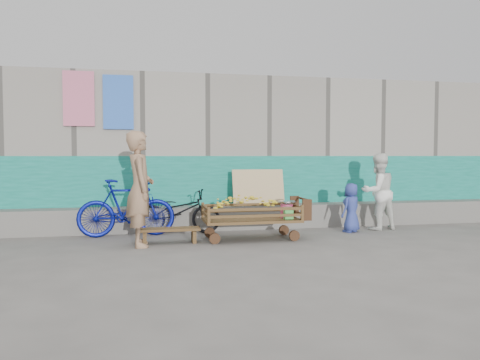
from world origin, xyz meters
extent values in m
plane|color=#5F5B56|center=(0.00, 0.00, 0.00)|extent=(80.00, 80.00, 0.00)
cube|color=gray|center=(0.00, 4.10, 1.50)|extent=(12.00, 3.00, 3.00)
cube|color=#0F745F|center=(0.00, 2.58, 0.70)|extent=(12.00, 0.03, 1.40)
cube|color=slate|center=(0.00, 2.35, 0.23)|extent=(12.00, 0.50, 0.45)
cube|color=tan|center=(0.30, 2.22, 0.80)|extent=(1.00, 0.19, 0.68)
cube|color=#D56A89|center=(-3.00, 2.56, 2.45)|extent=(0.55, 0.03, 1.00)
cube|color=blue|center=(-2.30, 2.56, 2.40)|extent=(0.55, 0.03, 1.00)
cube|color=#513418|center=(-0.09, 1.15, 0.33)|extent=(1.59, 0.80, 0.04)
cylinder|color=#332110|center=(-0.75, 0.86, 0.09)|extent=(0.18, 0.05, 0.18)
cube|color=#513418|center=(-0.86, 0.78, 0.48)|extent=(0.04, 0.04, 0.25)
cylinder|color=#332110|center=(-0.75, 1.44, 0.09)|extent=(0.18, 0.05, 0.18)
cube|color=#513418|center=(-0.86, 1.52, 0.48)|extent=(0.04, 0.04, 0.25)
cylinder|color=#332110|center=(0.57, 0.86, 0.09)|extent=(0.18, 0.05, 0.18)
cube|color=#513418|center=(0.68, 0.78, 0.48)|extent=(0.04, 0.04, 0.25)
cylinder|color=#332110|center=(0.57, 1.44, 0.09)|extent=(0.18, 0.05, 0.18)
cube|color=#513418|center=(0.68, 1.52, 0.48)|extent=(0.04, 0.04, 0.25)
cube|color=#513418|center=(-0.09, 0.78, 0.44)|extent=(1.54, 0.04, 0.04)
cube|color=#513418|center=(-0.09, 0.78, 0.55)|extent=(1.54, 0.04, 0.04)
cube|color=#513418|center=(-0.09, 1.52, 0.44)|extent=(1.54, 0.04, 0.04)
cube|color=#513418|center=(-0.09, 1.52, 0.55)|extent=(1.54, 0.04, 0.04)
cube|color=#513418|center=(-0.86, 1.15, 0.44)|extent=(0.04, 0.74, 0.04)
cube|color=#513418|center=(-0.86, 1.15, 0.55)|extent=(0.04, 0.74, 0.04)
cube|color=#513418|center=(0.68, 1.15, 0.44)|extent=(0.04, 0.74, 0.04)
cube|color=#513418|center=(0.68, 1.15, 0.55)|extent=(0.04, 0.74, 0.04)
cylinder|color=#332110|center=(0.84, 1.15, 0.66)|extent=(0.04, 0.71, 0.04)
cube|color=#332110|center=(0.78, 1.48, 0.51)|extent=(0.16, 0.04, 0.35)
cube|color=#332110|center=(0.78, 0.82, 0.51)|extent=(0.16, 0.04, 0.35)
ellipsoid|color=gold|center=(-0.18, 1.15, 0.55)|extent=(1.15, 0.62, 0.39)
cylinder|color=#C53E69|center=(0.53, 1.15, 0.47)|extent=(0.21, 0.21, 0.23)
cylinder|color=silver|center=(0.53, 1.15, 0.59)|extent=(0.03, 0.03, 0.05)
cylinder|color=silver|center=(0.53, 1.15, 0.63)|extent=(0.30, 0.30, 0.02)
cube|color=#4CC853|center=(0.49, 0.90, 0.46)|extent=(0.14, 0.11, 0.19)
cube|color=#513418|center=(-1.46, 1.08, 0.22)|extent=(0.98, 0.29, 0.04)
cube|color=#513418|center=(-1.85, 1.08, 0.10)|extent=(0.06, 0.27, 0.20)
cube|color=#513418|center=(-1.06, 1.08, 0.10)|extent=(0.06, 0.27, 0.20)
imported|color=#9B7557|center=(-1.91, 0.93, 0.89)|extent=(0.48, 0.69, 1.79)
imported|color=white|center=(2.51, 1.69, 0.73)|extent=(0.79, 0.67, 1.45)
imported|color=#2E3D8E|center=(1.88, 1.51, 0.45)|extent=(0.53, 0.48, 0.90)
imported|color=black|center=(-1.24, 2.05, 0.40)|extent=(1.60, 0.91, 0.80)
imported|color=navy|center=(-2.15, 1.85, 0.50)|extent=(1.69, 0.55, 1.00)
camera|label=1|loc=(-1.85, -6.45, 1.41)|focal=35.00mm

